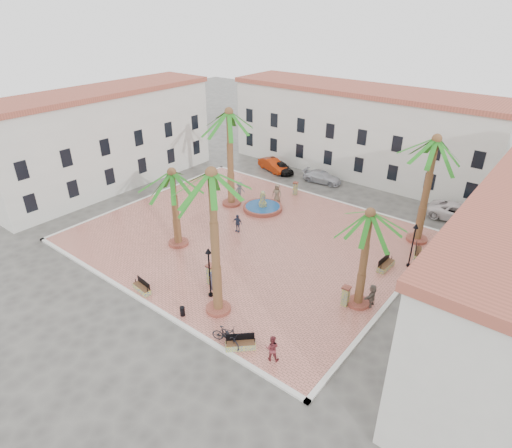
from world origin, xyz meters
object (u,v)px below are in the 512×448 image
object	(u,v)px
bollard_se	(211,274)
pedestrian_east	(372,296)
palm_ne	(434,151)
car_white	(460,213)
lamppost_e	(414,238)
litter_bin	(182,311)
pedestrian_north	(240,191)
bicycle_a	(230,337)
bench_ne	(418,253)
palm_e	(369,225)
pedestrian_fountain_b	(237,223)
car_black	(282,167)
car_red	(273,165)
bollard_e	(346,296)
bicycle_b	(227,334)
palm_nw	(229,123)
bench_s	(142,288)
lamppost_s	(209,264)
cyclist_b	(272,348)
car_silver	(322,177)
fountain	(263,207)
pedestrian_fountain_a	(277,193)
bench_se	(241,345)
bench_e	(386,265)
bollard_n	(295,188)
palm_s	(212,189)
cyclist_a	(212,282)

from	to	relation	value
bollard_se	pedestrian_east	distance (m)	10.89
palm_ne	car_white	world-z (taller)	palm_ne
lamppost_e	litter_bin	distance (m)	17.13
pedestrian_north	litter_bin	bearing A→B (deg)	-140.24
bicycle_a	bench_ne	bearing A→B (deg)	-0.50
palm_e	pedestrian_fountain_b	world-z (taller)	palm_e
car_black	car_red	world-z (taller)	car_red
bollard_e	bicycle_b	world-z (taller)	bollard_e
palm_nw	bicycle_a	bearing A→B (deg)	-48.82
bench_s	lamppost_s	size ratio (longest dim) A/B	0.44
lamppost_s	cyclist_b	distance (m)	7.15
car_silver	fountain	bearing A→B (deg)	169.26
bicycle_a	pedestrian_fountain_a	xyz separation A→B (m)	(-9.32, 17.39, 0.48)
bicycle_b	pedestrian_east	bearing A→B (deg)	-54.16
bench_ne	lamppost_e	xyz separation A→B (m)	(0.02, -1.88, 2.17)
lamppost_e	bench_se	bearing A→B (deg)	-106.84
palm_e	bench_s	distance (m)	15.56
palm_ne	lamppost_e	xyz separation A→B (m)	(0.91, -4.17, -5.24)
bollard_se	car_black	xyz separation A→B (m)	(-8.95, 21.07, -0.32)
palm_ne	bench_se	bearing A→B (deg)	-100.50
palm_nw	lamppost_e	distance (m)	18.41
car_white	lamppost_e	bearing A→B (deg)	173.44
bicycle_a	lamppost_e	bearing A→B (deg)	-2.63
bicycle_a	bench_e	bearing A→B (deg)	0.28
bollard_e	bollard_se	bearing A→B (deg)	-156.50
bench_ne	lamppost_e	distance (m)	2.87
fountain	bollard_n	bearing A→B (deg)	84.44
fountain	car_black	world-z (taller)	fountain
pedestrian_east	palm_nw	bearing A→B (deg)	-109.10
bench_e	pedestrian_fountain_b	world-z (taller)	pedestrian_fountain_b
palm_ne	bollard_se	bearing A→B (deg)	-121.32
bicycle_b	bench_s	bearing A→B (deg)	67.45
cyclist_b	car_white	xyz separation A→B (m)	(3.15, 24.23, -0.20)
palm_e	bench_e	size ratio (longest dim) A/B	3.81
palm_e	car_red	distance (m)	25.99
car_white	bicycle_b	bearing A→B (deg)	163.75
palm_nw	bench_se	distance (m)	20.90
palm_s	car_red	size ratio (longest dim) A/B	2.32
cyclist_a	pedestrian_fountain_a	size ratio (longest dim) A/B	0.81
palm_e	bench_se	distance (m)	10.22
cyclist_a	bicycle_a	size ratio (longest dim) A/B	0.85
palm_nw	bench_se	xyz separation A→B (m)	(13.22, -14.24, -7.70)
palm_e	litter_bin	size ratio (longest dim) A/B	11.13
cyclist_a	car_white	xyz separation A→B (m)	(10.04, 21.72, -0.16)
cyclist_a	pedestrian_east	world-z (taller)	pedestrian_east
pedestrian_north	bollard_e	bearing A→B (deg)	-106.67
bicycle_b	pedestrian_fountain_a	distance (m)	19.61
lamppost_e	car_silver	distance (m)	17.45
bollard_e	pedestrian_north	bearing A→B (deg)	152.35
bollard_e	car_black	world-z (taller)	bollard_e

